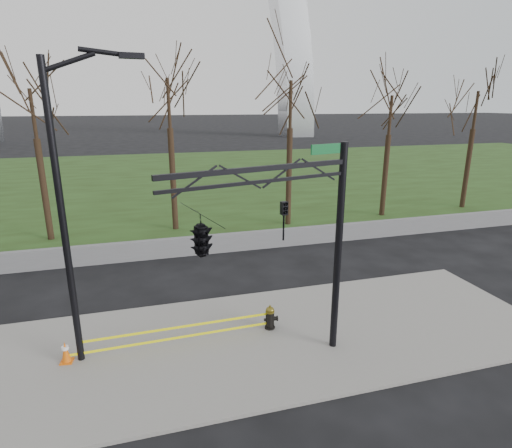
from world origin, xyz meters
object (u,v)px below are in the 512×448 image
object	(u,v)px
traffic_cone	(66,352)
street_light	(70,197)
fire_hydrant	(270,318)
traffic_signal_mast	(232,230)

from	to	relation	value
traffic_cone	street_light	bearing A→B (deg)	6.66
fire_hydrant	street_light	world-z (taller)	street_light
fire_hydrant	traffic_cone	xyz separation A→B (m)	(-5.93, -0.17, -0.05)
fire_hydrant	traffic_signal_mast	size ratio (longest dim) A/B	0.13
traffic_cone	traffic_signal_mast	world-z (taller)	traffic_signal_mast
traffic_cone	street_light	world-z (taller)	street_light
fire_hydrant	street_light	bearing A→B (deg)	-169.54
traffic_cone	traffic_signal_mast	bearing A→B (deg)	-25.48
fire_hydrant	traffic_signal_mast	bearing A→B (deg)	-117.72
fire_hydrant	traffic_cone	world-z (taller)	fire_hydrant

